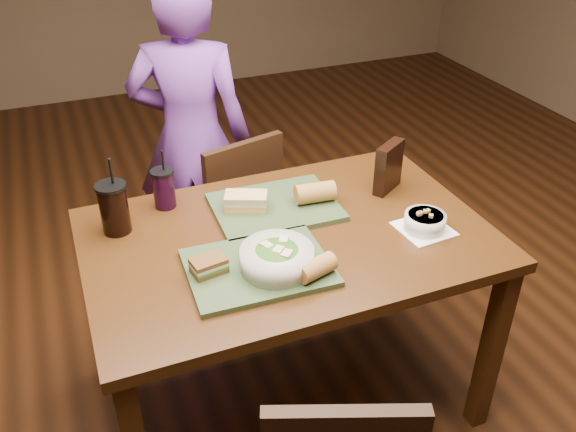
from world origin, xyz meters
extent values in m
plane|color=#381C0B|center=(0.00, 0.00, 0.00)|extent=(6.00, 6.00, 0.00)
cube|color=#40230C|center=(0.60, -0.38, 0.35)|extent=(0.06, 0.06, 0.71)
cube|color=#40230C|center=(-0.60, 0.38, 0.35)|extent=(0.06, 0.06, 0.71)
cube|color=#40230C|center=(0.60, 0.38, 0.35)|extent=(0.06, 0.06, 0.71)
cube|color=#40230C|center=(0.00, 0.00, 0.73)|extent=(1.30, 0.85, 0.04)
cube|color=black|center=(0.03, 0.71, 0.39)|extent=(0.44, 0.44, 0.03)
cube|color=black|center=(0.03, 0.55, 0.62)|extent=(0.36, 0.12, 0.43)
cube|color=black|center=(-0.13, 0.55, 0.18)|extent=(0.03, 0.03, 0.37)
cube|color=black|center=(0.18, 0.55, 0.18)|extent=(0.03, 0.03, 0.37)
cube|color=black|center=(-0.13, 0.86, 0.18)|extent=(0.03, 0.03, 0.37)
cube|color=black|center=(0.18, 0.86, 0.18)|extent=(0.03, 0.03, 0.37)
imported|color=#6D3695|center=(-0.10, 0.90, 0.72)|extent=(0.62, 0.51, 1.44)
cube|color=#344827|center=(-0.15, -0.14, 0.76)|extent=(0.43, 0.34, 0.02)
cube|color=#344827|center=(0.02, 0.16, 0.76)|extent=(0.43, 0.33, 0.02)
cylinder|color=silver|center=(-0.10, -0.17, 0.80)|extent=(0.22, 0.22, 0.06)
ellipsoid|color=#427219|center=(-0.10, -0.17, 0.81)|extent=(0.18, 0.18, 0.05)
cube|color=beige|center=(-0.13, -0.15, 0.84)|extent=(0.04, 0.04, 0.01)
cube|color=beige|center=(-0.09, -0.21, 0.84)|extent=(0.04, 0.04, 0.01)
cube|color=beige|center=(-0.07, -0.14, 0.84)|extent=(0.04, 0.04, 0.01)
cube|color=beige|center=(-0.10, -0.18, 0.84)|extent=(0.04, 0.04, 0.01)
cube|color=white|center=(0.43, -0.14, 0.75)|extent=(0.18, 0.18, 0.00)
cylinder|color=silver|center=(0.43, -0.14, 0.78)|extent=(0.13, 0.13, 0.05)
cylinder|color=black|center=(0.43, -0.14, 0.80)|extent=(0.12, 0.12, 0.01)
cube|color=#B28947|center=(0.44, -0.13, 0.81)|extent=(0.01, 0.01, 0.01)
cube|color=#B28947|center=(0.41, -0.13, 0.81)|extent=(0.01, 0.01, 0.01)
cube|color=#B28947|center=(0.40, -0.13, 0.81)|extent=(0.02, 0.02, 0.01)
cube|color=#B28947|center=(0.43, -0.16, 0.81)|extent=(0.02, 0.02, 0.01)
cube|color=#B28947|center=(0.43, -0.13, 0.81)|extent=(0.02, 0.02, 0.01)
cube|color=#593819|center=(-0.30, -0.12, 0.77)|extent=(0.11, 0.08, 0.01)
cube|color=#3F721E|center=(-0.30, -0.12, 0.79)|extent=(0.11, 0.08, 0.01)
cube|color=beige|center=(-0.30, -0.12, 0.80)|extent=(0.11, 0.08, 0.01)
cube|color=#593819|center=(-0.30, -0.12, 0.81)|extent=(0.11, 0.08, 0.01)
cube|color=tan|center=(-0.08, 0.17, 0.78)|extent=(0.16, 0.13, 0.02)
cube|color=orange|center=(-0.08, 0.17, 0.79)|extent=(0.16, 0.13, 0.01)
cube|color=beige|center=(-0.08, 0.17, 0.80)|extent=(0.16, 0.13, 0.01)
cube|color=tan|center=(-0.08, 0.17, 0.81)|extent=(0.16, 0.13, 0.02)
cylinder|color=#AD7533|center=(-0.01, -0.26, 0.80)|extent=(0.13, 0.09, 0.06)
cylinder|color=#AD7533|center=(0.15, 0.13, 0.80)|extent=(0.14, 0.08, 0.07)
cylinder|color=black|center=(-0.51, 0.23, 0.83)|extent=(0.09, 0.09, 0.16)
cylinder|color=black|center=(-0.51, 0.23, 0.92)|extent=(0.10, 0.10, 0.01)
cylinder|color=black|center=(-0.50, 0.23, 0.96)|extent=(0.01, 0.03, 0.10)
cylinder|color=black|center=(-0.33, 0.32, 0.82)|extent=(0.07, 0.07, 0.13)
cylinder|color=black|center=(-0.33, 0.32, 0.89)|extent=(0.08, 0.08, 0.01)
cylinder|color=black|center=(-0.32, 0.32, 0.92)|extent=(0.01, 0.02, 0.09)
cube|color=black|center=(0.44, 0.14, 0.84)|extent=(0.14, 0.11, 0.18)
camera|label=1|loc=(-0.61, -1.52, 1.86)|focal=38.00mm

